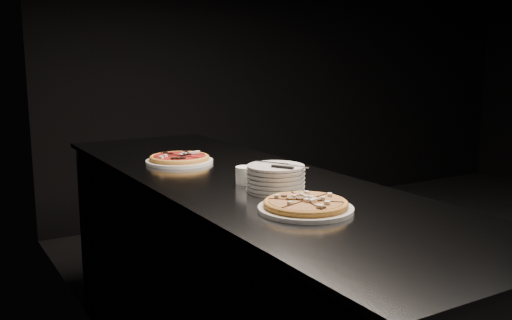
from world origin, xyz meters
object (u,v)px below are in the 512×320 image
pizza_mushroom (306,205)px  pizza_tomato (180,159)px  plate_stack (276,178)px  ramekin (245,175)px  counter (242,288)px  cutlery (280,165)px

pizza_mushroom → pizza_tomato: size_ratio=1.11×
plate_stack → pizza_tomato: bearing=97.1°
pizza_mushroom → ramekin: size_ratio=4.49×
pizza_mushroom → plate_stack: (0.07, 0.27, 0.03)m
pizza_mushroom → pizza_tomato: (-0.02, 0.93, 0.00)m
counter → pizza_tomato: bearing=102.9°
pizza_tomato → cutlery: size_ratio=1.40×
counter → ramekin: size_ratio=33.61×
cutlery → plate_stack: bearing=87.6°
pizza_mushroom → counter: bearing=82.0°
pizza_tomato → counter: bearing=-77.1°
counter → pizza_mushroom: (-0.07, -0.53, 0.48)m
ramekin → counter: bearing=67.4°
pizza_mushroom → plate_stack: plate_stack is taller
counter → pizza_tomato: (-0.09, 0.40, 0.48)m
pizza_mushroom → ramekin: bearing=86.0°
ramekin → plate_stack: bearing=-76.6°
pizza_mushroom → plate_stack: bearing=76.5°
pizza_tomato → plate_stack: size_ratio=1.46×
plate_stack → ramekin: plate_stack is taller
counter → cutlery: size_ratio=11.62×
pizza_mushroom → ramekin: 0.42m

